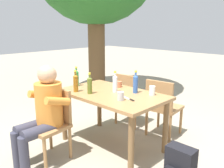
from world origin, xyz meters
TOP-DOWN VIEW (x-y plane):
  - ground_plane at (0.00, 0.00)m, footprint 24.00×24.00m
  - dining_table at (0.00, 0.00)m, footprint 1.41×0.85m
  - chair_near_left at (-0.33, -0.72)m, footprint 0.49×0.49m
  - chair_far_right at (0.32, 0.72)m, footprint 0.48×0.48m
  - chair_far_left at (-0.31, 0.72)m, footprint 0.48×0.48m
  - person_in_white_shirt at (-0.32, -0.83)m, footprint 0.47×0.62m
  - bottle_blue at (0.22, 0.21)m, footprint 0.06×0.06m
  - bottle_olive at (-0.18, -0.23)m, footprint 0.06×0.06m
  - bottle_clear at (0.01, 0.05)m, footprint 0.06×0.06m
  - bottle_green at (-0.64, -0.09)m, footprint 0.06×0.06m
  - bottle_amber at (-0.39, -0.29)m, footprint 0.06×0.06m
  - cup_steel at (0.30, -0.16)m, footprint 0.08×0.08m
  - cup_terracotta at (-0.13, 0.29)m, footprint 0.08×0.08m
  - cup_white at (0.44, 0.28)m, footprint 0.07×0.07m
  - table_knife at (0.34, -0.06)m, footprint 0.24×0.08m
  - backpack_by_near_side at (1.10, -0.14)m, footprint 0.29×0.23m

SIDE VIEW (x-z plane):
  - ground_plane at x=0.00m, z-range 0.00..0.00m
  - backpack_by_near_side at x=1.10m, z-range -0.01..0.42m
  - chair_near_left at x=-0.33m, z-range 0.05..0.92m
  - chair_far_right at x=0.32m, z-range 0.05..0.92m
  - chair_far_left at x=-0.31m, z-range 0.05..0.92m
  - dining_table at x=0.00m, z-range 0.27..1.03m
  - person_in_white_shirt at x=-0.32m, z-range 0.07..1.25m
  - table_knife at x=0.34m, z-range 0.76..0.77m
  - cup_terracotta at x=-0.13m, z-range 0.76..0.84m
  - cup_steel at x=0.30m, z-range 0.76..0.86m
  - cup_white at x=0.44m, z-range 0.76..0.88m
  - bottle_olive at x=-0.18m, z-range 0.74..1.02m
  - bottle_green at x=-0.64m, z-range 0.74..1.03m
  - bottle_clear at x=0.01m, z-range 0.74..1.03m
  - bottle_amber at x=-0.39m, z-range 0.74..1.03m
  - bottle_blue at x=0.22m, z-range 0.74..1.04m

